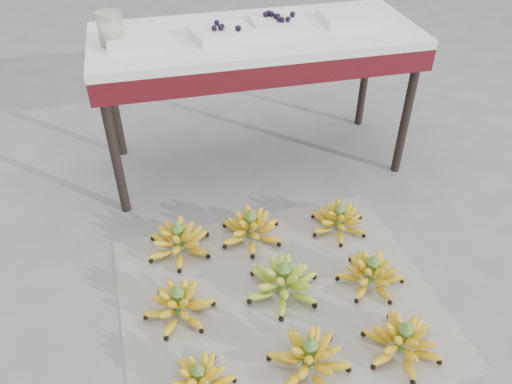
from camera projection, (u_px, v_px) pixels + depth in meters
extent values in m
plane|color=slate|center=(289.00, 291.00, 2.07)|extent=(60.00, 60.00, 0.00)
cube|color=silver|center=(279.00, 300.00, 2.03)|extent=(1.30, 1.11, 0.01)
ellipsoid|color=yellow|center=(199.00, 383.00, 1.69)|extent=(0.29, 0.29, 0.07)
ellipsoid|color=yellow|center=(199.00, 378.00, 1.68)|extent=(0.21, 0.21, 0.05)
ellipsoid|color=yellow|center=(198.00, 373.00, 1.66)|extent=(0.14, 0.14, 0.05)
cylinder|color=#4C732D|center=(199.00, 378.00, 1.68)|extent=(0.04, 0.04, 0.10)
cone|color=#4C732D|center=(197.00, 367.00, 1.64)|extent=(0.05, 0.05, 0.04)
ellipsoid|color=yellow|center=(309.00, 360.00, 1.76)|extent=(0.38, 0.38, 0.09)
ellipsoid|color=yellow|center=(309.00, 354.00, 1.73)|extent=(0.27, 0.27, 0.06)
ellipsoid|color=yellow|center=(310.00, 348.00, 1.71)|extent=(0.17, 0.17, 0.05)
cylinder|color=#4C732D|center=(309.00, 354.00, 1.73)|extent=(0.05, 0.05, 0.12)
cone|color=#4C732D|center=(311.00, 341.00, 1.69)|extent=(0.06, 0.06, 0.04)
ellipsoid|color=yellow|center=(401.00, 344.00, 1.81)|extent=(0.32, 0.32, 0.08)
ellipsoid|color=yellow|center=(403.00, 338.00, 1.79)|extent=(0.22, 0.22, 0.06)
ellipsoid|color=yellow|center=(405.00, 332.00, 1.76)|extent=(0.15, 0.15, 0.05)
cylinder|color=#4C732D|center=(403.00, 338.00, 1.79)|extent=(0.05, 0.05, 0.12)
cone|color=#4C732D|center=(407.00, 325.00, 1.74)|extent=(0.05, 0.05, 0.04)
ellipsoid|color=yellow|center=(180.00, 307.00, 1.94)|extent=(0.35, 0.35, 0.08)
ellipsoid|color=yellow|center=(179.00, 301.00, 1.92)|extent=(0.25, 0.25, 0.06)
ellipsoid|color=yellow|center=(178.00, 296.00, 1.90)|extent=(0.16, 0.16, 0.05)
cylinder|color=#4C732D|center=(179.00, 301.00, 1.92)|extent=(0.04, 0.04, 0.11)
cone|color=#4C732D|center=(177.00, 289.00, 1.88)|extent=(0.05, 0.05, 0.04)
ellipsoid|color=olive|center=(283.00, 285.00, 2.02)|extent=(0.33, 0.33, 0.09)
ellipsoid|color=olive|center=(283.00, 278.00, 2.00)|extent=(0.23, 0.23, 0.07)
ellipsoid|color=olive|center=(283.00, 272.00, 1.98)|extent=(0.15, 0.15, 0.06)
cylinder|color=#4C732D|center=(283.00, 278.00, 2.00)|extent=(0.05, 0.05, 0.12)
cone|color=#4C732D|center=(284.00, 265.00, 1.95)|extent=(0.06, 0.06, 0.05)
ellipsoid|color=yellow|center=(370.00, 276.00, 2.07)|extent=(0.34, 0.34, 0.08)
ellipsoid|color=yellow|center=(371.00, 271.00, 2.05)|extent=(0.24, 0.24, 0.06)
ellipsoid|color=yellow|center=(373.00, 265.00, 2.02)|extent=(0.16, 0.16, 0.05)
cylinder|color=#4C732D|center=(371.00, 271.00, 2.05)|extent=(0.04, 0.04, 0.11)
cone|color=#4C732D|center=(374.00, 259.00, 2.00)|extent=(0.05, 0.05, 0.04)
ellipsoid|color=yellow|center=(179.00, 244.00, 2.22)|extent=(0.31, 0.31, 0.09)
ellipsoid|color=yellow|center=(179.00, 237.00, 2.19)|extent=(0.22, 0.22, 0.06)
ellipsoid|color=yellow|center=(178.00, 232.00, 2.17)|extent=(0.14, 0.14, 0.05)
cylinder|color=#4C732D|center=(179.00, 237.00, 2.19)|extent=(0.05, 0.05, 0.12)
cone|color=#4C732D|center=(177.00, 225.00, 2.15)|extent=(0.06, 0.06, 0.04)
ellipsoid|color=yellow|center=(251.00, 231.00, 2.28)|extent=(0.32, 0.32, 0.09)
ellipsoid|color=yellow|center=(251.00, 225.00, 2.26)|extent=(0.22, 0.22, 0.06)
ellipsoid|color=yellow|center=(251.00, 219.00, 2.24)|extent=(0.15, 0.15, 0.05)
cylinder|color=#4C732D|center=(251.00, 225.00, 2.26)|extent=(0.05, 0.05, 0.12)
cone|color=#4C732D|center=(251.00, 213.00, 2.21)|extent=(0.06, 0.06, 0.04)
ellipsoid|color=yellow|center=(338.00, 223.00, 2.33)|extent=(0.31, 0.31, 0.08)
ellipsoid|color=yellow|center=(339.00, 217.00, 2.31)|extent=(0.22, 0.22, 0.06)
ellipsoid|color=yellow|center=(340.00, 212.00, 2.29)|extent=(0.14, 0.14, 0.05)
cylinder|color=#4C732D|center=(339.00, 217.00, 2.31)|extent=(0.04, 0.04, 0.11)
cone|color=#4C732D|center=(341.00, 206.00, 2.27)|extent=(0.05, 0.05, 0.04)
cylinder|color=black|center=(114.00, 150.00, 2.26)|extent=(0.05, 0.05, 0.70)
cylinder|color=black|center=(407.00, 113.00, 2.52)|extent=(0.05, 0.05, 0.70)
cylinder|color=black|center=(113.00, 98.00, 2.65)|extent=(0.05, 0.05, 0.70)
cylinder|color=black|center=(366.00, 71.00, 2.92)|extent=(0.05, 0.05, 0.70)
cube|color=#550F15|center=(256.00, 50.00, 2.40)|extent=(1.55, 0.62, 0.10)
cube|color=silver|center=(256.00, 35.00, 2.36)|extent=(1.55, 0.62, 0.04)
cube|color=silver|center=(136.00, 39.00, 2.21)|extent=(0.25, 0.18, 0.04)
cube|color=silver|center=(222.00, 33.00, 2.27)|extent=(0.31, 0.25, 0.04)
sphere|color=black|center=(222.00, 26.00, 2.24)|extent=(0.03, 0.03, 0.03)
sphere|color=black|center=(220.00, 27.00, 2.24)|extent=(0.03, 0.03, 0.03)
sphere|color=black|center=(238.00, 28.00, 2.22)|extent=(0.03, 0.03, 0.03)
sphere|color=black|center=(221.00, 28.00, 2.23)|extent=(0.03, 0.03, 0.03)
sphere|color=black|center=(217.00, 23.00, 2.28)|extent=(0.03, 0.03, 0.03)
sphere|color=black|center=(238.00, 28.00, 2.22)|extent=(0.03, 0.03, 0.03)
sphere|color=black|center=(214.00, 28.00, 2.22)|extent=(0.03, 0.03, 0.03)
cube|color=silver|center=(279.00, 23.00, 2.37)|extent=(0.27, 0.20, 0.04)
sphere|color=black|center=(293.00, 14.00, 2.36)|extent=(0.03, 0.03, 0.03)
sphere|color=black|center=(293.00, 14.00, 2.37)|extent=(0.03, 0.03, 0.03)
sphere|color=black|center=(278.00, 16.00, 2.35)|extent=(0.03, 0.03, 0.03)
sphere|color=black|center=(279.00, 19.00, 2.31)|extent=(0.03, 0.03, 0.03)
sphere|color=black|center=(265.00, 14.00, 2.37)|extent=(0.03, 0.03, 0.03)
sphere|color=black|center=(268.00, 13.00, 2.38)|extent=(0.03, 0.03, 0.03)
sphere|color=black|center=(269.00, 13.00, 2.38)|extent=(0.03, 0.03, 0.03)
sphere|color=black|center=(272.00, 14.00, 2.37)|extent=(0.03, 0.03, 0.03)
sphere|color=black|center=(276.00, 16.00, 2.35)|extent=(0.03, 0.03, 0.03)
sphere|color=black|center=(282.00, 20.00, 2.31)|extent=(0.03, 0.03, 0.03)
sphere|color=black|center=(288.00, 19.00, 2.31)|extent=(0.03, 0.03, 0.03)
cube|color=silver|center=(349.00, 17.00, 2.43)|extent=(0.27, 0.20, 0.04)
cylinder|color=#D7F1C0|center=(111.00, 29.00, 2.18)|extent=(0.14, 0.14, 0.14)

